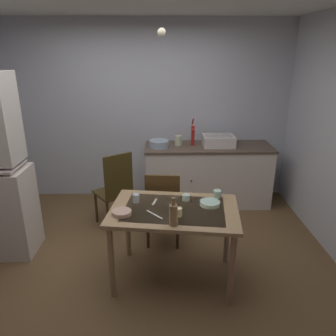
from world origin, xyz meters
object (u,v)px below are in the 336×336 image
mixing_bowl_counter (159,144)px  sink_basin (218,141)px  glass_bottle (173,214)px  serving_bowl_wide (210,203)px  chair_far_side (163,207)px  chair_by_counter (115,189)px  dining_table (174,218)px  teacup_cream (136,198)px  hand_pump (193,134)px

mixing_bowl_counter → sink_basin: bearing=3.4°
glass_bottle → serving_bowl_wide: bearing=45.4°
sink_basin → serving_bowl_wide: bearing=-101.8°
sink_basin → chair_far_side: 1.45m
chair_by_counter → chair_far_side: bearing=-35.5°
dining_table → chair_by_counter: chair_by_counter is taller
serving_bowl_wide → teacup_cream: teacup_cream is taller
sink_basin → dining_table: sink_basin is taller
mixing_bowl_counter → chair_by_counter: size_ratio=0.27×
hand_pump → chair_far_side: 1.36m
dining_table → chair_far_side: size_ratio=1.41×
mixing_bowl_counter → dining_table: mixing_bowl_counter is taller
hand_pump → chair_by_counter: size_ratio=0.39×
sink_basin → mixing_bowl_counter: size_ratio=1.63×
teacup_cream → glass_bottle: bearing=-52.2°
teacup_cream → dining_table: bearing=-22.2°
serving_bowl_wide → teacup_cream: (-0.71, 0.08, 0.02)m
hand_pump → glass_bottle: bearing=-99.5°
chair_far_side → teacup_cream: 0.63m
hand_pump → mixing_bowl_counter: bearing=-168.9°
hand_pump → glass_bottle: (-0.35, -2.08, -0.18)m
hand_pump → serving_bowl_wide: bearing=-89.5°
dining_table → glass_bottle: bearing=-93.6°
hand_pump → teacup_cream: 1.79m
hand_pump → dining_table: 1.85m
mixing_bowl_counter → chair_far_side: size_ratio=0.30×
serving_bowl_wide → mixing_bowl_counter: bearing=107.2°
dining_table → hand_pump: bearing=79.5°
mixing_bowl_counter → dining_table: size_ratio=0.21×
chair_by_counter → glass_bottle: size_ratio=3.92×
sink_basin → chair_far_side: size_ratio=0.48×
dining_table → serving_bowl_wide: serving_bowl_wide is taller
chair_by_counter → teacup_cream: 1.00m
teacup_cream → chair_by_counter: bearing=110.7°
dining_table → chair_far_side: bearing=99.3°
sink_basin → mixing_bowl_counter: 0.85m
dining_table → teacup_cream: (-0.37, 0.15, 0.14)m
hand_pump → chair_far_side: bearing=-110.3°
serving_bowl_wide → teacup_cream: size_ratio=2.29×
sink_basin → dining_table: bearing=-111.8°
dining_table → chair_far_side: chair_far_side is taller
chair_by_counter → hand_pump: bearing=35.3°
dining_table → teacup_cream: teacup_cream is taller
sink_basin → chair_by_counter: sink_basin is taller
sink_basin → serving_bowl_wide: (-0.35, -1.66, -0.17)m
chair_far_side → teacup_cream: size_ratio=10.86×
sink_basin → mixing_bowl_counter: sink_basin is taller
sink_basin → serving_bowl_wide: sink_basin is taller
hand_pump → serving_bowl_wide: 1.73m
mixing_bowl_counter → chair_far_side: 1.16m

